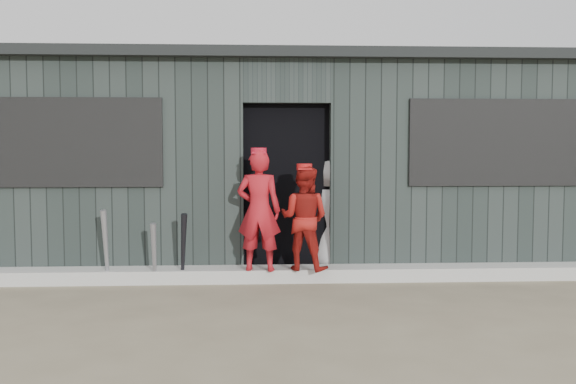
{
  "coord_description": "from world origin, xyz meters",
  "views": [
    {
      "loc": [
        -0.36,
        -5.29,
        1.5
      ],
      "look_at": [
        0.0,
        1.8,
        1.0
      ],
      "focal_mm": 40.0,
      "sensor_mm": 36.0,
      "label": 1
    }
  ],
  "objects": [
    {
      "name": "player_grey_back",
      "position": [
        0.59,
        2.21,
        0.69
      ],
      "size": [
        0.75,
        0.58,
        1.37
      ],
      "primitive_type": "imported",
      "rotation": [
        0.0,
        0.0,
        2.91
      ],
      "color": "silver",
      "rests_on": "ground"
    },
    {
      "name": "player_red_left",
      "position": [
        -0.32,
        1.66,
        0.81
      ],
      "size": [
        0.52,
        0.39,
        1.32
      ],
      "primitive_type": "imported",
      "rotation": [
        0.0,
        0.0,
        2.98
      ],
      "color": "#A8141D",
      "rests_on": "curb"
    },
    {
      "name": "bat_left",
      "position": [
        -1.98,
        1.69,
        0.42
      ],
      "size": [
        0.08,
        0.21,
        0.83
      ],
      "primitive_type": "cone",
      "rotation": [
        0.17,
        0.0,
        -0.04
      ],
      "color": "gray",
      "rests_on": "ground"
    },
    {
      "name": "ground",
      "position": [
        0.0,
        0.0,
        0.0
      ],
      "size": [
        80.0,
        80.0,
        0.0
      ],
      "primitive_type": "plane",
      "color": "#6A5F49",
      "rests_on": "ground"
    },
    {
      "name": "dugout",
      "position": [
        -0.0,
        3.5,
        1.29
      ],
      "size": [
        8.3,
        3.3,
        2.62
      ],
      "color": "black",
      "rests_on": "ground"
    },
    {
      "name": "player_red_right",
      "position": [
        0.17,
        1.67,
        0.72
      ],
      "size": [
        0.68,
        0.62,
        1.14
      ],
      "primitive_type": "imported",
      "rotation": [
        0.0,
        0.0,
        2.73
      ],
      "color": "maroon",
      "rests_on": "curb"
    },
    {
      "name": "bat_mid",
      "position": [
        -1.46,
        1.62,
        0.35
      ],
      "size": [
        0.08,
        0.21,
        0.69
      ],
      "primitive_type": "cone",
      "rotation": [
        0.21,
        0.0,
        0.07
      ],
      "color": "gray",
      "rests_on": "ground"
    },
    {
      "name": "curb",
      "position": [
        0.0,
        1.82,
        0.07
      ],
      "size": [
        8.0,
        0.36,
        0.15
      ],
      "primitive_type": "cube",
      "color": "#A7A7A2",
      "rests_on": "ground"
    },
    {
      "name": "bat_right",
      "position": [
        -1.15,
        1.68,
        0.39
      ],
      "size": [
        0.13,
        0.25,
        0.79
      ],
      "primitive_type": "cone",
      "rotation": [
        0.22,
        0.0,
        0.28
      ],
      "color": "black",
      "rests_on": "ground"
    }
  ]
}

